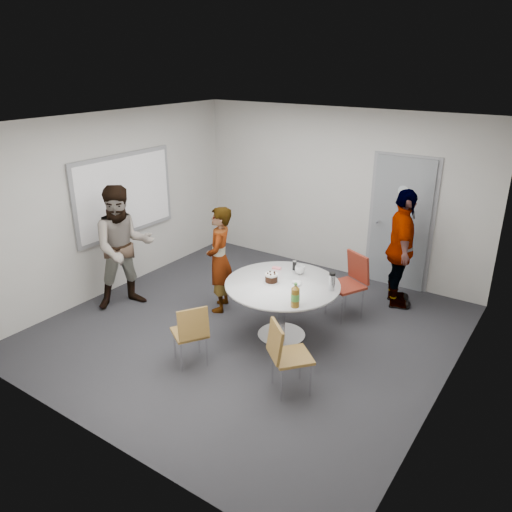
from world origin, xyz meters
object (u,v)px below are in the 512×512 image
Objects in this scene: chair_near_left at (191,330)px; person_left at (124,247)px; door at (400,224)px; chair_far at (351,278)px; table at (284,291)px; whiteboard at (125,195)px; person_right at (401,249)px; chair_near_right at (284,351)px; person_main at (220,260)px.

person_left reaches higher than chair_near_left.
door is 4.16m from person_left.
chair_far is at bearing -30.27° from person_left.
chair_far reaches higher than chair_near_left.
chair_near_left is (-0.53, -1.17, -0.18)m from table.
person_right is at bearing 22.99° from whiteboard.
whiteboard reaches higher than chair_near_right.
person_left reaches higher than table.
whiteboard is 2.08× the size of chair_far.
table is at bearing 127.18° from person_right.
chair_far is at bearing 7.96° from chair_near_left.
person_right is (1.42, 2.89, 0.39)m from chair_near_left.
person_left is (0.57, -0.60, -0.55)m from whiteboard.
chair_far is 1.85m from person_main.
door reaches higher than chair_far.
person_left is at bearing 101.79° from chair_near_left.
chair_near_left is at bearing -79.08° from person_left.
whiteboard reaches higher than person_main.
chair_far is at bearing 66.27° from table.
person_left is at bearing 98.81° from person_right.
person_left is (-1.20, -0.66, 0.13)m from person_main.
person_left is (-1.83, 0.68, 0.42)m from chair_near_left.
whiteboard is 1.06× the size of person_left.
person_left is at bearing -168.26° from table.
chair_far is at bearing 91.44° from person_main.
chair_far is 0.60× the size of person_main.
table is at bearing -47.04° from person_left.
whiteboard is 1.31× the size of table.
whiteboard is 2.40× the size of chair_near_left.
table is at bearing 54.78° from person_main.
chair_near_right is (1.14, 0.19, 0.03)m from chair_near_left.
whiteboard is 2.88m from chair_near_left.
chair_near_left is at bearing 92.39° from chair_far.
door is at bearing 114.20° from person_main.
person_right is (3.25, 2.22, -0.03)m from person_left.
chair_near_right reaches higher than chair_near_left.
table is 1.29m from chair_near_left.
chair_far is at bearing -97.56° from door.
table is 1.14m from chair_far.
door is 2.32× the size of chair_far.
table is at bearing -104.90° from door.
table reaches higher than chair_far.
chair_near_right is at bearing -58.09° from table.
person_left is at bearing -88.07° from person_main.
whiteboard is 2.27× the size of chair_near_right.
door is at bearing 13.92° from chair_near_left.
person_left reaches higher than person_main.
chair_near_right is at bearing -17.12° from whiteboard.
door is at bearing -14.89° from person_left.
door reaches higher than person_main.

